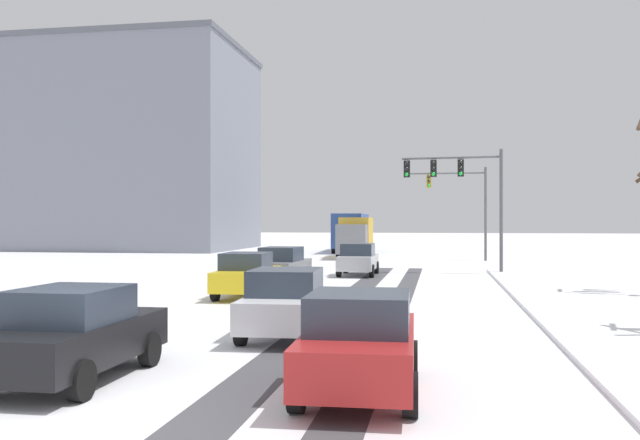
{
  "coord_description": "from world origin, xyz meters",
  "views": [
    {
      "loc": [
        5.17,
        -8.83,
        2.75
      ],
      "look_at": [
        0.0,
        20.66,
        2.8
      ],
      "focal_mm": 38.13,
      "sensor_mm": 36.0,
      "label": 1
    }
  ],
  "objects_px": {
    "car_red_sixth": "(360,342)",
    "office_building_far_left_block": "(111,150)",
    "car_white_fourth": "(286,303)",
    "car_grey_second": "(282,265)",
    "car_silver_lead": "(358,259)",
    "car_yellow_cab_third": "(247,275)",
    "car_black_fifth": "(74,333)",
    "traffic_signal_far_right": "(463,197)",
    "bus_oncoming": "(351,230)",
    "box_truck_delivery": "(355,236)",
    "traffic_signal_near_right": "(461,183)"
  },
  "relations": [
    {
      "from": "car_red_sixth",
      "to": "office_building_far_left_block",
      "type": "bearing_deg",
      "value": 120.66
    },
    {
      "from": "car_white_fourth",
      "to": "office_building_far_left_block",
      "type": "height_order",
      "value": "office_building_far_left_block"
    },
    {
      "from": "car_grey_second",
      "to": "car_white_fourth",
      "type": "height_order",
      "value": "same"
    },
    {
      "from": "car_silver_lead",
      "to": "car_white_fourth",
      "type": "bearing_deg",
      "value": -88.57
    },
    {
      "from": "car_yellow_cab_third",
      "to": "office_building_far_left_block",
      "type": "height_order",
      "value": "office_building_far_left_block"
    },
    {
      "from": "car_white_fourth",
      "to": "office_building_far_left_block",
      "type": "relative_size",
      "value": 0.16
    },
    {
      "from": "car_black_fifth",
      "to": "car_silver_lead",
      "type": "bearing_deg",
      "value": 84.7
    },
    {
      "from": "car_black_fifth",
      "to": "office_building_far_left_block",
      "type": "bearing_deg",
      "value": 116.47
    },
    {
      "from": "office_building_far_left_block",
      "to": "car_red_sixth",
      "type": "bearing_deg",
      "value": -59.34
    },
    {
      "from": "traffic_signal_far_right",
      "to": "car_yellow_cab_third",
      "type": "bearing_deg",
      "value": -108.96
    },
    {
      "from": "traffic_signal_far_right",
      "to": "car_red_sixth",
      "type": "relative_size",
      "value": 1.56
    },
    {
      "from": "car_white_fourth",
      "to": "bus_oncoming",
      "type": "bearing_deg",
      "value": 95.32
    },
    {
      "from": "car_silver_lead",
      "to": "car_black_fifth",
      "type": "distance_m",
      "value": 23.51
    },
    {
      "from": "office_building_far_left_block",
      "to": "car_grey_second",
      "type": "bearing_deg",
      "value": -53.24
    },
    {
      "from": "car_white_fourth",
      "to": "car_red_sixth",
      "type": "height_order",
      "value": "same"
    },
    {
      "from": "car_red_sixth",
      "to": "box_truck_delivery",
      "type": "height_order",
      "value": "box_truck_delivery"
    },
    {
      "from": "traffic_signal_far_right",
      "to": "box_truck_delivery",
      "type": "distance_m",
      "value": 8.59
    },
    {
      "from": "car_grey_second",
      "to": "car_yellow_cab_third",
      "type": "distance_m",
      "value": 5.36
    },
    {
      "from": "traffic_signal_near_right",
      "to": "box_truck_delivery",
      "type": "xyz_separation_m",
      "value": [
        -7.3,
        14.07,
        -3.13
      ]
    },
    {
      "from": "car_black_fifth",
      "to": "car_white_fourth",
      "type": "bearing_deg",
      "value": 62.0
    },
    {
      "from": "car_grey_second",
      "to": "bus_oncoming",
      "type": "relative_size",
      "value": 0.38
    },
    {
      "from": "traffic_signal_near_right",
      "to": "car_white_fourth",
      "type": "xyz_separation_m",
      "value": [
        -4.71,
        -20.72,
        -3.95
      ]
    },
    {
      "from": "bus_oncoming",
      "to": "office_building_far_left_block",
      "type": "xyz_separation_m",
      "value": [
        -24.49,
        2.59,
        7.9
      ]
    },
    {
      "from": "car_white_fourth",
      "to": "office_building_far_left_block",
      "type": "bearing_deg",
      "value": 121.2
    },
    {
      "from": "car_grey_second",
      "to": "car_red_sixth",
      "type": "relative_size",
      "value": 1.0
    },
    {
      "from": "car_black_fifth",
      "to": "box_truck_delivery",
      "type": "bearing_deg",
      "value": 89.95
    },
    {
      "from": "traffic_signal_near_right",
      "to": "car_red_sixth",
      "type": "relative_size",
      "value": 1.56
    },
    {
      "from": "car_grey_second",
      "to": "bus_oncoming",
      "type": "xyz_separation_m",
      "value": [
        -0.96,
        31.49,
        1.18
      ]
    },
    {
      "from": "traffic_signal_near_right",
      "to": "bus_oncoming",
      "type": "distance_m",
      "value": 25.74
    },
    {
      "from": "car_silver_lead",
      "to": "car_grey_second",
      "type": "relative_size",
      "value": 0.98
    },
    {
      "from": "traffic_signal_far_right",
      "to": "car_red_sixth",
      "type": "xyz_separation_m",
      "value": [
        -2.92,
        -37.54,
        -3.59
      ]
    },
    {
      "from": "car_black_fifth",
      "to": "box_truck_delivery",
      "type": "relative_size",
      "value": 0.55
    },
    {
      "from": "traffic_signal_near_right",
      "to": "car_white_fourth",
      "type": "relative_size",
      "value": 1.55
    },
    {
      "from": "box_truck_delivery",
      "to": "car_silver_lead",
      "type": "bearing_deg",
      "value": -82.56
    },
    {
      "from": "car_grey_second",
      "to": "office_building_far_left_block",
      "type": "height_order",
      "value": "office_building_far_left_block"
    },
    {
      "from": "car_black_fifth",
      "to": "office_building_far_left_block",
      "type": "xyz_separation_m",
      "value": [
        -26.03,
        52.27,
        9.07
      ]
    },
    {
      "from": "car_silver_lead",
      "to": "box_truck_delivery",
      "type": "xyz_separation_m",
      "value": [
        -2.13,
        16.33,
        0.82
      ]
    },
    {
      "from": "car_grey_second",
      "to": "box_truck_delivery",
      "type": "relative_size",
      "value": 0.56
    },
    {
      "from": "traffic_signal_far_right",
      "to": "car_yellow_cab_third",
      "type": "height_order",
      "value": "traffic_signal_far_right"
    },
    {
      "from": "traffic_signal_far_right",
      "to": "office_building_far_left_block",
      "type": "distance_m",
      "value": 37.37
    },
    {
      "from": "car_grey_second",
      "to": "box_truck_delivery",
      "type": "bearing_deg",
      "value": 88.38
    },
    {
      "from": "car_yellow_cab_third",
      "to": "bus_oncoming",
      "type": "height_order",
      "value": "bus_oncoming"
    },
    {
      "from": "traffic_signal_near_right",
      "to": "car_black_fifth",
      "type": "xyz_separation_m",
      "value": [
        -7.34,
        -25.67,
        -3.95
      ]
    },
    {
      "from": "traffic_signal_far_right",
      "to": "car_red_sixth",
      "type": "bearing_deg",
      "value": -94.44
    },
    {
      "from": "car_grey_second",
      "to": "office_building_far_left_block",
      "type": "bearing_deg",
      "value": 126.76
    },
    {
      "from": "car_white_fourth",
      "to": "car_yellow_cab_third",
      "type": "bearing_deg",
      "value": 112.42
    },
    {
      "from": "traffic_signal_far_right",
      "to": "car_grey_second",
      "type": "bearing_deg",
      "value": -113.57
    },
    {
      "from": "car_silver_lead",
      "to": "car_yellow_cab_third",
      "type": "distance_m",
      "value": 10.94
    },
    {
      "from": "traffic_signal_near_right",
      "to": "car_grey_second",
      "type": "relative_size",
      "value": 1.56
    },
    {
      "from": "car_grey_second",
      "to": "box_truck_delivery",
      "type": "height_order",
      "value": "box_truck_delivery"
    }
  ]
}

